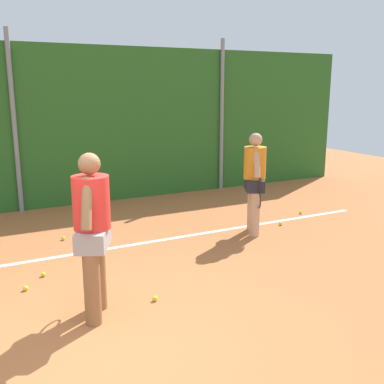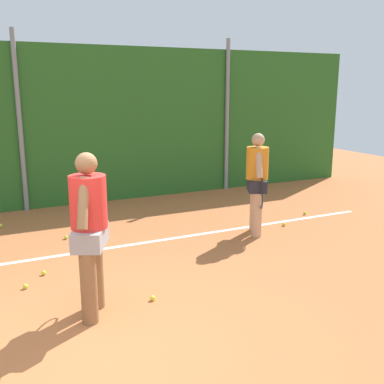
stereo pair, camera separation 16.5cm
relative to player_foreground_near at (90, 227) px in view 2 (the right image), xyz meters
name	(u,v)px [view 2 (the right image)]	position (x,y,z in m)	size (l,w,h in m)	color
ground_plane	(59,280)	(-0.20, 1.17, -1.08)	(26.41, 26.41, 0.00)	#B76638
hedge_fence_backdrop	(19,128)	(-0.20, 5.39, 0.68)	(17.17, 0.25, 3.51)	#286023
fence_post_center	(20,123)	(-0.20, 5.21, 0.81)	(0.10, 0.10, 3.77)	gray
fence_post_right	(227,116)	(4.75, 5.21, 0.81)	(0.10, 0.10, 3.77)	gray
court_baseline_paint	(49,257)	(-0.20, 2.11, -1.07)	(12.55, 0.10, 0.01)	white
player_foreground_near	(90,227)	(0.00, 0.00, 0.00)	(0.54, 0.82, 1.92)	#8C603D
player_midcourt	(257,178)	(3.39, 1.74, -0.05)	(0.52, 0.78, 1.83)	tan
tennis_ball_4	(284,224)	(4.13, 1.88, -1.04)	(0.07, 0.07, 0.07)	#CCDB33
tennis_ball_5	(305,213)	(5.01, 2.34, -1.04)	(0.07, 0.07, 0.07)	#CCDB33
tennis_ball_6	(25,286)	(-0.66, 1.07, -1.04)	(0.07, 0.07, 0.07)	#CCDB33
tennis_ball_7	(66,237)	(0.20, 2.90, -1.04)	(0.07, 0.07, 0.07)	#CCDB33
tennis_ball_8	(102,232)	(0.86, 2.94, -1.04)	(0.07, 0.07, 0.07)	#CCDB33
tennis_ball_9	(44,273)	(-0.37, 1.43, -1.04)	(0.07, 0.07, 0.07)	#CCDB33
tennis_ball_10	(153,298)	(0.74, 0.03, -1.04)	(0.07, 0.07, 0.07)	#CCDB33
tennis_ball_11	(1,225)	(-0.79, 4.15, -1.04)	(0.07, 0.07, 0.07)	#CCDB33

